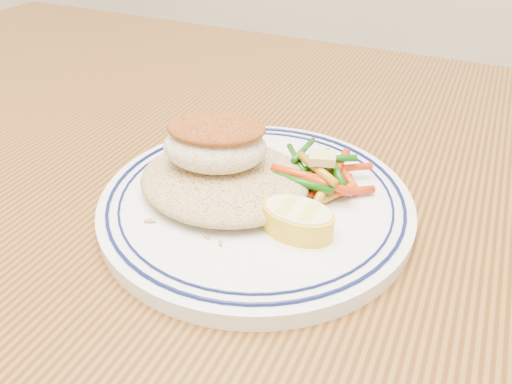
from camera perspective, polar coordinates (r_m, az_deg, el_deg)
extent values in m
cube|color=#4C2C0F|center=(0.48, 1.55, -1.96)|extent=(1.50, 0.90, 0.04)
cylinder|color=#4C2C0F|center=(1.29, -20.11, 1.35)|extent=(0.07, 0.07, 0.71)
cylinder|color=white|center=(0.44, 0.00, -1.34)|extent=(0.27, 0.27, 0.01)
torus|color=#0A113F|center=(0.44, 0.00, -0.43)|extent=(0.26, 0.26, 0.00)
torus|color=#0A113F|center=(0.44, 0.00, -0.43)|extent=(0.24, 0.24, 0.00)
ellipsoid|color=#A58852|center=(0.44, -3.64, 1.78)|extent=(0.15, 0.13, 0.03)
ellipsoid|color=beige|center=(0.43, -4.72, 5.13)|extent=(0.10, 0.09, 0.04)
ellipsoid|color=#9D4E19|center=(0.42, -4.57, 7.28)|extent=(0.10, 0.08, 0.02)
cylinder|color=#0F4D09|center=(0.45, 7.15, 0.63)|extent=(0.05, 0.01, 0.01)
cylinder|color=#0F4D09|center=(0.44, 4.54, 0.58)|extent=(0.05, 0.01, 0.01)
cylinder|color=#AB7812|center=(0.43, 8.04, -0.68)|extent=(0.04, 0.05, 0.01)
cylinder|color=red|center=(0.44, 8.40, 0.68)|extent=(0.03, 0.05, 0.01)
cylinder|color=red|center=(0.44, 10.51, 0.06)|extent=(0.04, 0.04, 0.01)
cylinder|color=red|center=(0.46, 7.33, 2.09)|extent=(0.04, 0.05, 0.01)
cylinder|color=red|center=(0.46, 10.23, 1.91)|extent=(0.04, 0.04, 0.01)
cylinder|color=#AB7812|center=(0.43, 7.59, 0.06)|extent=(0.01, 0.05, 0.01)
cylinder|color=#0F4D09|center=(0.45, 7.83, 2.49)|extent=(0.04, 0.05, 0.01)
cylinder|color=red|center=(0.46, 9.41, 2.67)|extent=(0.06, 0.03, 0.01)
cylinder|color=#0F4D09|center=(0.44, 3.55, 1.49)|extent=(0.06, 0.03, 0.01)
cylinder|color=#AB7812|center=(0.44, 5.97, 1.50)|extent=(0.05, 0.01, 0.01)
cylinder|color=#0F4D09|center=(0.43, 5.50, 0.90)|extent=(0.01, 0.05, 0.01)
cylinder|color=red|center=(0.45, 9.36, 2.87)|extent=(0.01, 0.05, 0.01)
cylinder|color=#0F4D09|center=(0.45, 4.31, 2.65)|extent=(0.06, 0.02, 0.01)
cylinder|color=red|center=(0.43, 7.78, 1.00)|extent=(0.05, 0.01, 0.01)
cylinder|color=#0F4D09|center=(0.46, 4.63, 3.84)|extent=(0.03, 0.04, 0.01)
cylinder|color=#AB7812|center=(0.42, 3.45, 1.22)|extent=(0.04, 0.04, 0.01)
cylinder|color=#0F4D09|center=(0.42, 5.31, 1.05)|extent=(0.06, 0.01, 0.01)
cylinder|color=red|center=(0.43, 5.31, 1.95)|extent=(0.06, 0.02, 0.02)
cylinder|color=#0F4D09|center=(0.45, 8.44, 3.78)|extent=(0.05, 0.02, 0.01)
cylinder|color=#0F4D09|center=(0.47, 5.46, 4.80)|extent=(0.01, 0.05, 0.01)
cylinder|color=#0F4D09|center=(0.44, 8.98, 2.76)|extent=(0.03, 0.05, 0.01)
cylinder|color=#AB7812|center=(0.43, 6.98, 2.67)|extent=(0.05, 0.04, 0.01)
cube|color=#D9BF6A|center=(0.43, 7.55, 3.86)|extent=(0.03, 0.02, 0.01)
torus|color=white|center=(0.38, 4.86, -2.04)|extent=(0.06, 0.06, 0.00)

